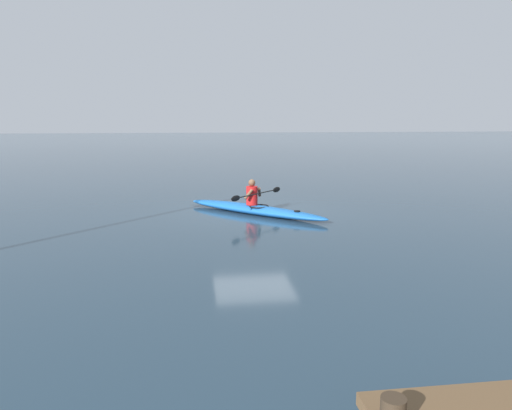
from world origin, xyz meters
TOP-DOWN VIEW (x-y plane):
  - ground_plane at (0.00, 0.00)m, footprint 160.00×160.00m
  - kayak at (0.02, 0.33)m, footprint 4.10×4.00m
  - kayaker at (0.07, 0.28)m, footprint 1.75×1.80m

SIDE VIEW (x-z plane):
  - ground_plane at x=0.00m, z-range 0.00..0.00m
  - kayak at x=0.02m, z-range 0.00..0.28m
  - kayaker at x=0.07m, z-range 0.22..1.00m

